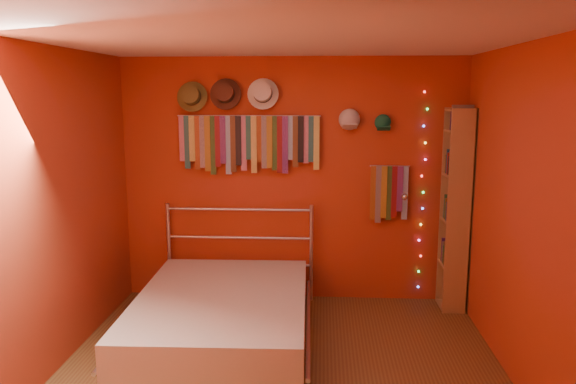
% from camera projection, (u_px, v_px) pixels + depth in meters
% --- Properties ---
extents(ground, '(3.50, 3.50, 0.00)m').
position_uv_depth(ground, '(280.00, 378.00, 4.27)').
color(ground, brown).
rests_on(ground, ground).
extents(back_wall, '(3.50, 0.02, 2.50)m').
position_uv_depth(back_wall, '(292.00, 180.00, 5.77)').
color(back_wall, '#AB461B').
rests_on(back_wall, ground).
extents(right_wall, '(0.02, 3.50, 2.50)m').
position_uv_depth(right_wall, '(527.00, 221.00, 3.95)').
color(right_wall, '#AB461B').
rests_on(right_wall, ground).
extents(left_wall, '(0.02, 3.50, 2.50)m').
position_uv_depth(left_wall, '(44.00, 215.00, 4.16)').
color(left_wall, '#AB461B').
rests_on(left_wall, ground).
extents(ceiling, '(3.50, 3.50, 0.02)m').
position_uv_depth(ceiling, '(279.00, 40.00, 3.84)').
color(ceiling, white).
rests_on(ceiling, back_wall).
extents(tie_rack, '(1.45, 0.03, 0.61)m').
position_uv_depth(tie_rack, '(248.00, 141.00, 5.67)').
color(tie_rack, silver).
rests_on(tie_rack, back_wall).
extents(small_tie_rack, '(0.40, 0.03, 0.59)m').
position_uv_depth(small_tie_rack, '(389.00, 191.00, 5.67)').
color(small_tie_rack, silver).
rests_on(small_tie_rack, back_wall).
extents(fedora_olive, '(0.31, 0.17, 0.30)m').
position_uv_depth(fedora_olive, '(191.00, 96.00, 5.59)').
color(fedora_olive, brown).
rests_on(fedora_olive, back_wall).
extents(fedora_brown, '(0.31, 0.17, 0.31)m').
position_uv_depth(fedora_brown, '(225.00, 93.00, 5.56)').
color(fedora_brown, '#4D281B').
rests_on(fedora_brown, back_wall).
extents(fedora_white, '(0.31, 0.17, 0.31)m').
position_uv_depth(fedora_white, '(263.00, 93.00, 5.54)').
color(fedora_white, silver).
rests_on(fedora_white, back_wall).
extents(cap_white, '(0.20, 0.25, 0.20)m').
position_uv_depth(cap_white, '(349.00, 120.00, 5.58)').
color(cap_white, silver).
rests_on(cap_white, back_wall).
extents(cap_green, '(0.17, 0.22, 0.17)m').
position_uv_depth(cap_green, '(383.00, 123.00, 5.56)').
color(cap_green, '#166643').
rests_on(cap_green, back_wall).
extents(fairy_lights, '(0.06, 0.02, 2.03)m').
position_uv_depth(fairy_lights, '(422.00, 192.00, 5.67)').
color(fairy_lights, '#FF3333').
rests_on(fairy_lights, back_wall).
extents(reading_lamp, '(0.06, 0.27, 0.08)m').
position_uv_depth(reading_lamp, '(404.00, 196.00, 5.52)').
color(reading_lamp, silver).
rests_on(reading_lamp, back_wall).
extents(bookshelf, '(0.25, 0.34, 2.00)m').
position_uv_depth(bookshelf, '(460.00, 209.00, 5.50)').
color(bookshelf, '#A6794B').
rests_on(bookshelf, ground).
extents(bed, '(1.57, 2.11, 1.01)m').
position_uv_depth(bed, '(222.00, 317.00, 4.85)').
color(bed, silver).
rests_on(bed, ground).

